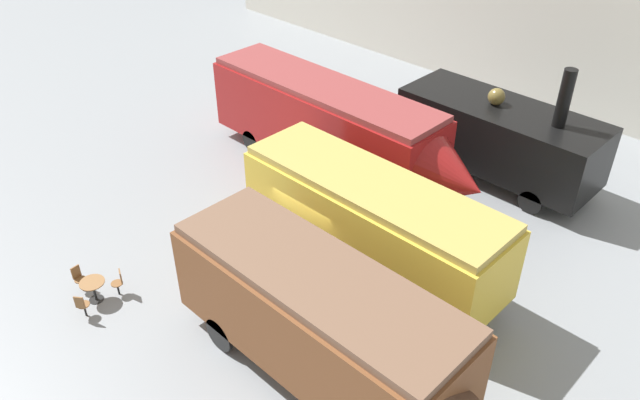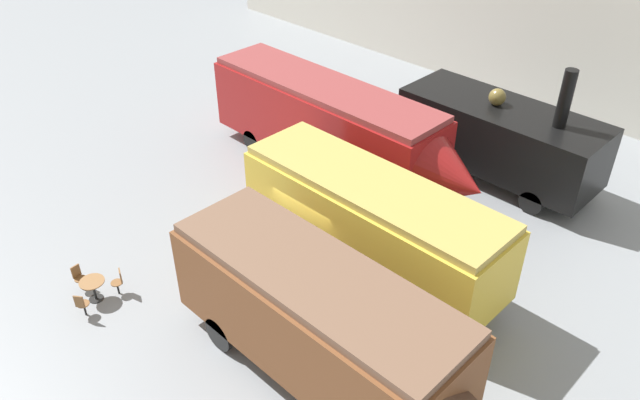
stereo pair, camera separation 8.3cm
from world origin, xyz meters
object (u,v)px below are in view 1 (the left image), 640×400
passenger_coach_wooden (317,315)px  visitor_person (248,228)px  cafe_chair_0 (119,281)px  steam_locomotive (500,135)px  passenger_coach_vintage (372,219)px  cafe_table_near (93,287)px  streamlined_locomotive (339,127)px

passenger_coach_wooden → visitor_person: (-5.25, 2.10, -1.17)m
cafe_chair_0 → steam_locomotive: bearing=-173.8°
passenger_coach_vintage → passenger_coach_wooden: 4.33m
steam_locomotive → cafe_table_near: (-4.81, -14.65, -1.26)m
passenger_coach_vintage → visitor_person: 4.29m
steam_locomotive → visitor_person: bearing=-109.0°
cafe_chair_0 → visitor_person: 4.35m
streamlined_locomotive → passenger_coach_vintage: size_ratio=1.41×
passenger_coach_wooden → cafe_chair_0: (-6.38, -2.08, -1.52)m
visitor_person → streamlined_locomotive: bearing=101.5°
cafe_chair_0 → passenger_coach_vintage: bearing=166.0°
passenger_coach_wooden → streamlined_locomotive: bearing=129.6°
cafe_chair_0 → visitor_person: size_ratio=0.55×
cafe_table_near → visitor_person: (1.44, 4.87, 0.33)m
passenger_coach_vintage → cafe_chair_0: (-4.78, -6.10, -1.57)m
steam_locomotive → cafe_table_near: steam_locomotive is taller
streamlined_locomotive → cafe_chair_0: size_ratio=14.07×
passenger_coach_vintage → passenger_coach_wooden: passenger_coach_wooden is taller
steam_locomotive → passenger_coach_vintage: (0.27, -7.87, 0.29)m
steam_locomotive → passenger_coach_wooden: size_ratio=0.95×
passenger_coach_vintage → passenger_coach_wooden: (1.61, -4.02, -0.05)m
streamlined_locomotive → passenger_coach_wooden: (6.40, -7.73, -0.01)m
visitor_person → passenger_coach_wooden: bearing=-21.8°
streamlined_locomotive → passenger_coach_wooden: bearing=-50.4°
steam_locomotive → visitor_person: size_ratio=4.85×
visitor_person → cafe_table_near: bearing=-106.4°
passenger_coach_wooden → cafe_table_near: 7.39m
passenger_coach_vintage → cafe_table_near: 8.61m
passenger_coach_vintage → visitor_person: passenger_coach_vintage is taller
streamlined_locomotive → passenger_coach_wooden: streamlined_locomotive is taller
cafe_chair_0 → cafe_table_near: bearing=-0.0°
passenger_coach_wooden → cafe_table_near: size_ratio=10.88×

